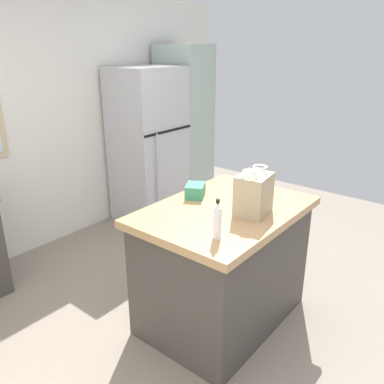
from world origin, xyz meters
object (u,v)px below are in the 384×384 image
Objects in this scene: kitchen_island at (223,264)px; shopping_bag at (254,194)px; small_box at (195,191)px; tall_cabinet at (184,127)px; refrigerator at (149,145)px; bottle at (217,221)px.

shopping_bag is (0.04, -0.21, 0.61)m from kitchen_island.
shopping_bag is 1.88× the size of small_box.
tall_cabinet is 6.21× the size of shopping_bag.
refrigerator is 0.67m from tall_cabinet.
shopping_bag is at bearing -90.38° from small_box.
refrigerator reaches higher than small_box.
shopping_bag is at bearing -79.33° from kitchen_island.
shopping_bag is (-1.70, -2.03, 0.06)m from tall_cabinet.
shopping_bag is (-1.03, -2.03, 0.18)m from refrigerator.
shopping_bag is at bearing -129.84° from tall_cabinet.
refrigerator is at bearing -179.98° from tall_cabinet.
tall_cabinet is at bearing 50.16° from shopping_bag.
small_box is (0.00, 0.51, -0.09)m from shopping_bag.
bottle is at bearing -125.93° from refrigerator.
small_box is at bearing -138.00° from tall_cabinet.
refrigerator is 0.89× the size of tall_cabinet.
tall_cabinet is at bearing 43.70° from bottle.
bottle is at bearing -136.30° from tall_cabinet.
tall_cabinet reaches higher than small_box.
shopping_bag is 0.52m from small_box.
small_box is (-1.03, -1.52, 0.09)m from refrigerator.
small_box is at bearing 89.62° from shopping_bag.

